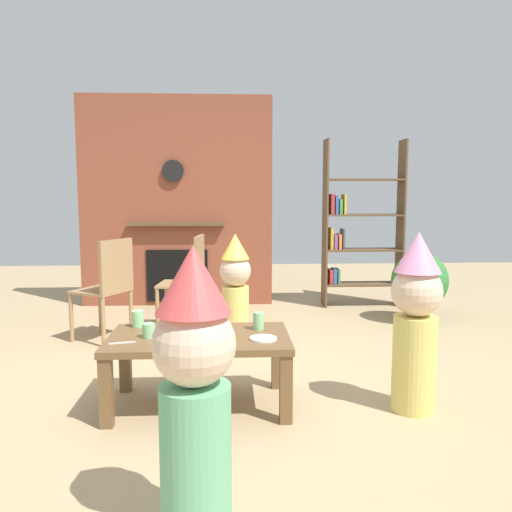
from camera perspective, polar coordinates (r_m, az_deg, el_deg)
ground_plane at (r=3.65m, az=-2.07°, el=-13.74°), size 12.00×12.00×0.00m
brick_fireplace_feature at (r=6.05m, az=-8.77°, el=5.89°), size 2.20×0.28×2.40m
bookshelf at (r=6.01m, az=11.05°, el=2.88°), size 0.90×0.28×1.90m
coffee_table at (r=3.17m, az=-6.32°, el=-9.97°), size 1.09×0.62×0.44m
paper_cup_near_left at (r=3.26m, az=0.28°, el=-7.21°), size 0.07×0.07×0.11m
paper_cup_near_right at (r=3.15m, az=-11.81°, el=-8.08°), size 0.07×0.07×0.09m
paper_cup_center at (r=3.41m, az=-12.98°, el=-6.80°), size 0.08×0.08×0.10m
paper_plate_front at (r=3.05m, az=0.81°, el=-9.13°), size 0.16×0.16×0.01m
paper_plate_rear at (r=3.24m, az=-9.36°, el=-8.27°), size 0.19×0.19×0.01m
birthday_cake_slice at (r=3.04m, az=-5.03°, el=-8.61°), size 0.10×0.10×0.08m
table_fork at (r=3.07m, az=-14.62°, el=-9.30°), size 0.15×0.05×0.01m
child_with_cone_hat at (r=1.94m, az=-6.81°, el=-14.25°), size 0.31×0.31×1.11m
child_in_pink at (r=3.18m, az=17.30°, el=-6.51°), size 0.30×0.30×1.07m
child_by_the_chairs at (r=4.35m, az=-2.28°, el=-3.46°), size 0.27×0.27×0.96m
dining_chair_left at (r=4.67m, az=-16.02°, el=-2.95°), size 0.54×0.54×0.90m
dining_chair_middle at (r=4.89m, az=-7.33°, el=-2.30°), size 0.44×0.44×0.90m
potted_plant_tall at (r=5.44m, az=17.68°, el=-2.78°), size 0.56×0.56×0.70m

